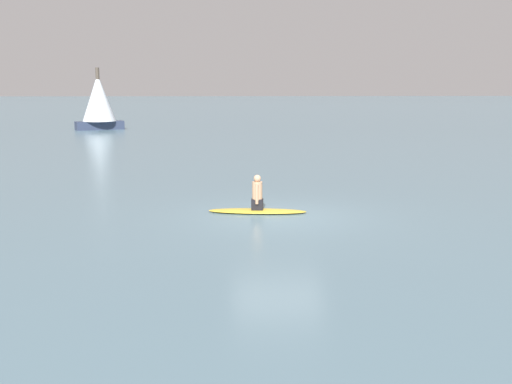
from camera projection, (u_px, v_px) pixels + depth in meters
ground_plane at (278, 217)px, 16.62m from camera, size 400.00×400.00×0.00m
surfboard at (257, 211)px, 17.15m from camera, size 1.01×2.84×0.09m
person_paddler at (257, 194)px, 17.07m from camera, size 0.44×0.36×0.99m
sailboat_far_left at (99, 100)px, 49.35m from camera, size 3.54×3.96×5.00m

